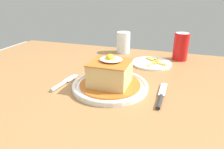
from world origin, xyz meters
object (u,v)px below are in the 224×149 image
(fork, at_px, (63,83))
(soda_can, at_px, (181,47))
(drinking_glass, at_px, (123,44))
(main_plate, at_px, (110,85))
(side_plate_fries, at_px, (152,63))
(knife, at_px, (161,98))

(fork, bearing_deg, soda_can, 47.75)
(soda_can, xyz_separation_m, drinking_glass, (-0.28, 0.03, -0.02))
(main_plate, bearing_deg, drinking_glass, 99.37)
(side_plate_fries, bearing_deg, fork, -130.34)
(main_plate, relative_size, soda_can, 2.01)
(knife, height_order, soda_can, soda_can)
(side_plate_fries, bearing_deg, main_plate, -109.59)
(main_plate, xyz_separation_m, fork, (-0.16, -0.03, -0.00))
(soda_can, height_order, drinking_glass, soda_can)
(fork, bearing_deg, side_plate_fries, 49.66)
(soda_can, relative_size, drinking_glass, 1.18)
(knife, xyz_separation_m, soda_can, (0.04, 0.41, 0.06))
(main_plate, height_order, soda_can, soda_can)
(main_plate, xyz_separation_m, knife, (0.17, -0.03, -0.00))
(soda_can, bearing_deg, side_plate_fries, -137.23)
(main_plate, distance_m, knife, 0.17)
(soda_can, xyz_separation_m, side_plate_fries, (-0.11, -0.10, -0.06))
(main_plate, relative_size, side_plate_fries, 1.46)
(side_plate_fries, bearing_deg, knife, -77.23)
(fork, height_order, knife, same)
(fork, xyz_separation_m, side_plate_fries, (0.26, 0.30, -0.00))
(knife, height_order, drinking_glass, drinking_glass)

